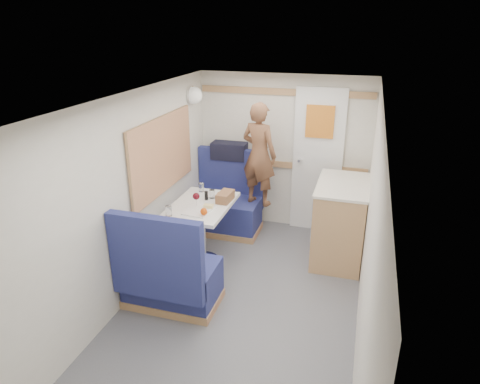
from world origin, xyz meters
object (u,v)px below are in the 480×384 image
(tumbler_right, at_px, (212,194))
(tray, at_px, (199,210))
(bench_far, at_px, (226,208))
(bench_near, at_px, (169,279))
(cheese_block, at_px, (209,206))
(dinette_table, at_px, (202,217))
(person, at_px, (259,155))
(beer_glass, at_px, (220,197))
(galley_counter, at_px, (340,221))
(bread_loaf, at_px, (225,197))
(duffel_bag, at_px, (229,151))
(tumbler_left, at_px, (169,211))
(orange_fruit, at_px, (204,212))
(tumbler_mid, at_px, (201,187))
(dome_light, at_px, (194,95))
(wine_glass, at_px, (196,197))
(pepper_grinder, at_px, (206,196))

(tumbler_right, bearing_deg, tray, -91.99)
(bench_far, xyz_separation_m, bench_near, (0.00, -1.73, 0.00))
(cheese_block, relative_size, tumbler_right, 1.00)
(bench_far, distance_m, tray, 1.13)
(dinette_table, distance_m, person, 1.07)
(tumbler_right, relative_size, beer_glass, 1.03)
(galley_counter, height_order, bread_loaf, galley_counter)
(duffel_bag, bearing_deg, tumbler_left, -97.38)
(orange_fruit, height_order, tumbler_mid, tumbler_mid)
(bread_loaf, bearing_deg, bench_near, -102.38)
(dome_light, distance_m, beer_glass, 1.33)
(tray, relative_size, wine_glass, 1.96)
(duffel_bag, bearing_deg, cheese_block, -83.28)
(duffel_bag, distance_m, wine_glass, 1.23)
(bench_near, height_order, tumbler_left, bench_near)
(orange_fruit, relative_size, pepper_grinder, 0.72)
(dome_light, xyz_separation_m, tumbler_right, (0.45, -0.65, -0.98))
(orange_fruit, distance_m, beer_glass, 0.43)
(bench_far, relative_size, beer_glass, 10.75)
(person, bearing_deg, bread_loaf, 90.86)
(tray, bearing_deg, tumbler_left, -141.56)
(galley_counter, height_order, person, person)
(pepper_grinder, bearing_deg, bread_loaf, 8.04)
(dome_light, bearing_deg, cheese_block, -61.55)
(tumbler_mid, relative_size, tumbler_right, 1.01)
(dinette_table, relative_size, tumbler_right, 9.17)
(cheese_block, bearing_deg, tumbler_right, 103.09)
(tray, distance_m, cheese_block, 0.11)
(orange_fruit, relative_size, beer_glass, 0.75)
(dome_light, height_order, wine_glass, dome_light)
(bread_loaf, bearing_deg, cheese_block, -110.69)
(tumbler_mid, bearing_deg, wine_glass, -74.91)
(cheese_block, relative_size, pepper_grinder, 0.98)
(dome_light, relative_size, beer_glass, 2.05)
(bench_far, relative_size, galley_counter, 1.14)
(bench_far, bearing_deg, wine_glass, -90.85)
(galley_counter, distance_m, bread_loaf, 1.34)
(tumbler_left, bearing_deg, tumbler_mid, 84.30)
(dinette_table, bearing_deg, tray, -75.97)
(bread_loaf, bearing_deg, duffel_bag, 105.27)
(dome_light, height_order, tumbler_mid, dome_light)
(dome_light, xyz_separation_m, cheese_block, (0.52, -0.95, -0.99))
(duffel_bag, bearing_deg, orange_fruit, -83.55)
(person, height_order, wine_glass, person)
(bench_far, bearing_deg, beer_glass, -76.59)
(orange_fruit, relative_size, tumbler_mid, 0.72)
(dome_light, xyz_separation_m, person, (0.83, -0.02, -0.67))
(tumbler_left, height_order, bread_loaf, tumbler_left)
(beer_glass, xyz_separation_m, bread_loaf, (0.05, 0.02, 0.00))
(dinette_table, distance_m, tumbler_right, 0.29)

